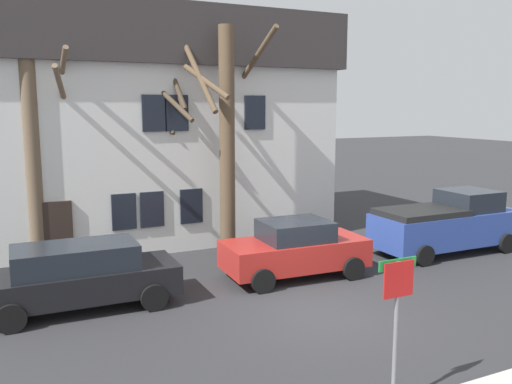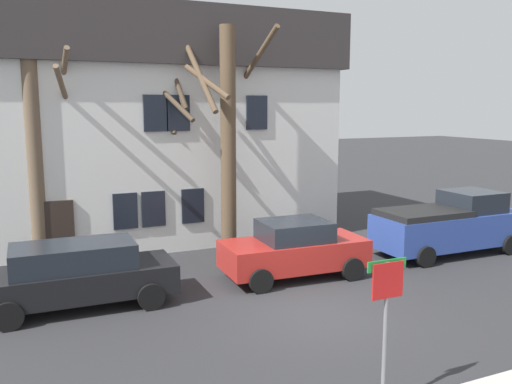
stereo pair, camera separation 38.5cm
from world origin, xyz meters
The scene contains 10 objects.
ground_plane centered at (0.00, 0.00, 0.00)m, with size 120.00×120.00×0.00m, color #2D2D30.
building_main centered at (-2.51, 10.28, 4.29)m, with size 15.60×7.27×8.42m.
tree_bare_near centered at (-5.83, 7.00, 3.66)m, with size 2.52×2.57×6.78m.
tree_bare_mid centered at (-0.77, 7.21, 3.96)m, with size 3.05×3.04×7.26m.
tree_bare_far centered at (0.06, 5.94, 4.08)m, with size 2.74×2.68×7.63m.
car_black_wagon centered at (-5.23, 2.86, 0.87)m, with size 4.81×2.09×1.66m.
car_red_sedan centered at (0.89, 2.76, 0.85)m, with size 4.32×2.22×1.71m.
pickup_truck_blue centered at (7.03, 2.87, 1.02)m, with size 5.39×2.21×2.12m.
street_sign_pole centered at (-1.09, -4.06, 1.81)m, with size 0.76×0.07×2.57m.
bicycle_leaning centered at (-6.13, 6.89, 0.37)m, with size 1.73×0.34×1.03m.
Camera 1 is at (-6.88, -10.71, 5.04)m, focal length 37.93 mm.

